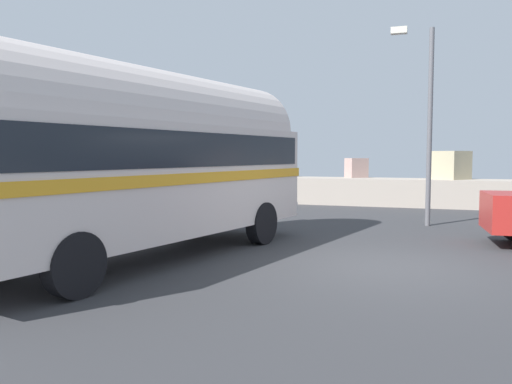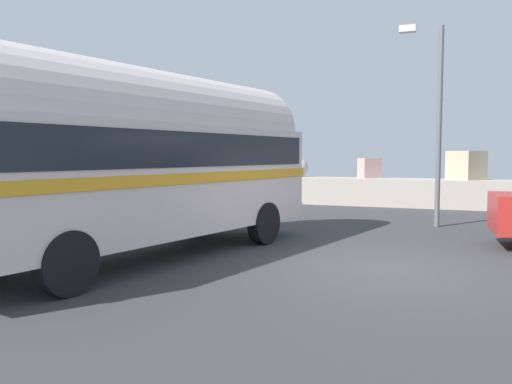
% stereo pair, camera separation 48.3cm
% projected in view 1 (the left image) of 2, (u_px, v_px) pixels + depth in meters
% --- Properties ---
extents(ground, '(32.00, 26.00, 0.02)m').
position_uv_depth(ground, '(383.00, 267.00, 9.37)').
color(ground, '#343538').
extents(breakwater, '(31.36, 1.94, 2.42)m').
position_uv_depth(breakwater, '(411.00, 189.00, 20.44)').
color(breakwater, '#A89B8E').
rests_on(breakwater, ground).
extents(vintage_coach, '(4.18, 8.90, 3.70)m').
position_uv_depth(vintage_coach, '(145.00, 155.00, 9.94)').
color(vintage_coach, black).
rests_on(vintage_coach, ground).
extents(lamp_post, '(1.16, 0.55, 5.62)m').
position_uv_depth(lamp_post, '(425.00, 114.00, 14.52)').
color(lamp_post, '#5B5B60').
rests_on(lamp_post, ground).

